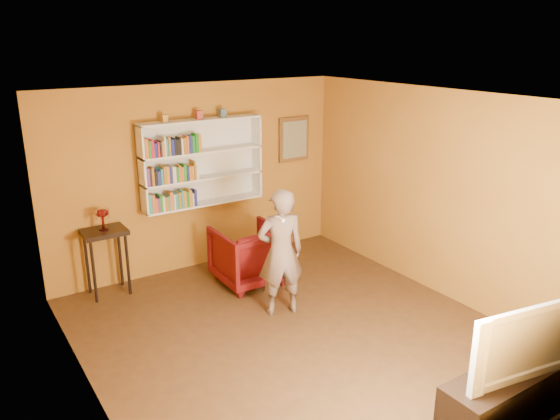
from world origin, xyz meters
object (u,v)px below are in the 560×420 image
object	(u,v)px
console_table	(105,241)
armchair	(249,255)
person	(281,252)
tv_cabinet	(508,397)
television	(517,337)
ruby_lustre	(102,215)
bookshelf	(201,162)

from	to	relation	value
console_table	armchair	world-z (taller)	console_table
armchair	person	size ratio (longest dim) A/B	0.56
tv_cabinet	television	distance (m)	0.60
ruby_lustre	television	world-z (taller)	television
tv_cabinet	television	xyz separation A→B (m)	(0.00, 0.00, 0.60)
television	armchair	bearing A→B (deg)	106.32
armchair	television	distance (m)	3.85
bookshelf	ruby_lustre	world-z (taller)	bookshelf
armchair	person	bearing A→B (deg)	84.72
ruby_lustre	tv_cabinet	xyz separation A→B (m)	(2.23, -4.50, -0.86)
armchair	bookshelf	bearing A→B (deg)	-71.98
ruby_lustre	bookshelf	bearing A→B (deg)	6.13
console_table	ruby_lustre	size ratio (longest dim) A/B	3.22
console_table	person	size ratio (longest dim) A/B	0.57
ruby_lustre	console_table	bearing A→B (deg)	63.43
console_table	armchair	distance (m)	1.92
bookshelf	ruby_lustre	bearing A→B (deg)	-173.87
person	tv_cabinet	world-z (taller)	person
bookshelf	person	world-z (taller)	bookshelf
television	bookshelf	bearing A→B (deg)	108.24
bookshelf	person	bearing A→B (deg)	-84.93
ruby_lustre	person	xyz separation A→B (m)	(1.65, -1.68, -0.31)
console_table	armchair	size ratio (longest dim) A/B	1.02
bookshelf	console_table	world-z (taller)	bookshelf
console_table	armchair	xyz separation A→B (m)	(1.75, -0.70, -0.34)
tv_cabinet	television	size ratio (longest dim) A/B	1.20
ruby_lustre	television	xyz separation A→B (m)	(2.23, -4.50, -0.26)
person	ruby_lustre	bearing A→B (deg)	-29.73
ruby_lustre	television	distance (m)	5.03
ruby_lustre	person	distance (m)	2.38
tv_cabinet	ruby_lustre	bearing A→B (deg)	116.33
tv_cabinet	person	bearing A→B (deg)	101.58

